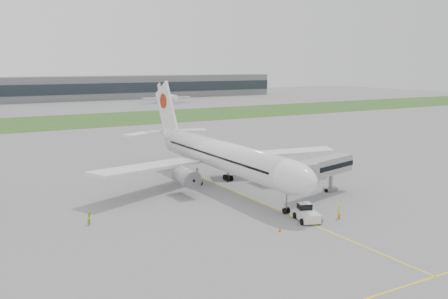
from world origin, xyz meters
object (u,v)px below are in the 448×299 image
airliner (219,154)px  pushback_tug (307,213)px  jet_bridge (322,168)px  ground_crew_near (339,212)px

airliner → pushback_tug: 24.21m
airliner → jet_bridge: (10.99, -14.75, -1.01)m
jet_bridge → pushback_tug: bearing=-153.5°
airliner → ground_crew_near: 26.40m
jet_bridge → ground_crew_near: 12.92m
airliner → ground_crew_near: size_ratio=27.92×
airliner → ground_crew_near: (4.88, -25.52, -4.69)m
airliner → pushback_tug: size_ratio=11.02×
pushback_tug → ground_crew_near: 4.68m
pushback_tug → ground_crew_near: size_ratio=2.53×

